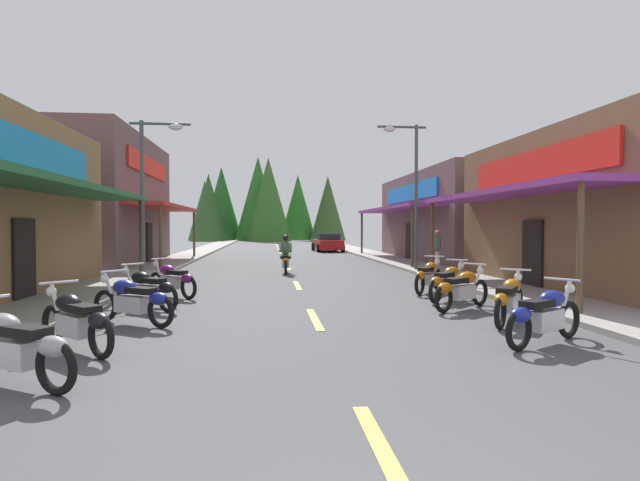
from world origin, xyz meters
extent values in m
cube|color=#4C4C4F|center=(0.00, 25.62, -0.05)|extent=(9.74, 81.24, 0.10)
cube|color=gray|center=(-5.95, 25.62, 0.06)|extent=(2.16, 81.24, 0.12)
cube|color=#9E9991|center=(5.95, 25.62, 0.06)|extent=(2.16, 81.24, 0.12)
cube|color=#E0C64C|center=(0.00, 2.00, 0.01)|extent=(0.16, 2.40, 0.01)
cube|color=#E0C64C|center=(0.00, 8.24, 0.01)|extent=(0.16, 2.40, 0.01)
cube|color=#E0C64C|center=(0.00, 14.15, 0.01)|extent=(0.16, 2.40, 0.01)
cube|color=#E0C64C|center=(0.00, 21.14, 0.01)|extent=(0.16, 2.40, 0.01)
cube|color=#E0C64C|center=(0.00, 27.25, 0.01)|extent=(0.16, 2.40, 0.01)
cube|color=#E0C64C|center=(0.00, 33.80, 0.01)|extent=(0.16, 2.40, 0.01)
cube|color=#E0C64C|center=(0.00, 40.51, 0.01)|extent=(0.16, 2.40, 0.01)
cube|color=#E0C64C|center=(0.00, 45.58, 0.01)|extent=(0.16, 2.40, 0.01)
cube|color=#E0C64C|center=(0.00, 51.42, 0.01)|extent=(0.16, 2.40, 0.01)
cube|color=#E0C64C|center=(0.00, 57.06, 0.01)|extent=(0.16, 2.40, 0.01)
cube|color=#236033|center=(-6.13, 11.25, 2.90)|extent=(1.80, 10.82, 0.16)
cylinder|color=brown|center=(-5.43, 16.46, 1.41)|extent=(0.14, 0.14, 2.82)
cube|color=#197FCC|center=(-6.97, 11.25, 3.87)|extent=(0.10, 8.41, 0.90)
cube|color=black|center=(-6.99, 11.25, 1.05)|extent=(0.08, 1.10, 2.10)
cube|color=brown|center=(-10.74, 24.59, 3.21)|extent=(7.42, 11.29, 6.42)
cube|color=#B72D28|center=(-6.13, 24.59, 2.90)|extent=(1.80, 10.16, 0.16)
cylinder|color=brown|center=(-5.43, 19.71, 1.41)|extent=(0.14, 0.14, 2.82)
cylinder|color=brown|center=(-5.43, 29.47, 1.41)|extent=(0.14, 0.14, 2.82)
cube|color=red|center=(-6.97, 24.59, 5.01)|extent=(0.10, 7.90, 0.90)
cube|color=black|center=(-6.99, 24.59, 1.05)|extent=(0.08, 1.10, 2.10)
cube|color=brown|center=(10.44, 12.39, 2.39)|extent=(6.82, 10.81, 4.79)
cube|color=#8C338C|center=(6.13, 12.39, 2.90)|extent=(1.80, 9.73, 0.16)
cylinder|color=brown|center=(5.43, 7.73, 1.41)|extent=(0.14, 0.14, 2.82)
cylinder|color=brown|center=(5.43, 17.06, 1.41)|extent=(0.14, 0.14, 2.82)
cube|color=red|center=(6.97, 12.39, 3.73)|extent=(0.10, 7.57, 0.90)
cube|color=black|center=(6.99, 12.39, 1.05)|extent=(0.08, 1.10, 2.10)
cube|color=brown|center=(10.67, 25.64, 2.44)|extent=(7.28, 13.67, 4.88)
cube|color=#8C338C|center=(6.13, 25.64, 2.90)|extent=(1.80, 12.30, 0.16)
cylinder|color=brown|center=(5.43, 19.68, 1.41)|extent=(0.14, 0.14, 2.82)
cylinder|color=brown|center=(5.43, 31.59, 1.41)|extent=(0.14, 0.14, 2.82)
cube|color=#197FCC|center=(6.97, 25.64, 3.81)|extent=(0.10, 9.57, 0.90)
cube|color=black|center=(6.99, 25.64, 1.05)|extent=(0.08, 1.10, 2.10)
cylinder|color=#474C51|center=(-5.27, 16.01, 2.78)|extent=(0.14, 0.14, 5.57)
cylinder|color=#474C51|center=(-4.64, 16.01, 5.47)|extent=(2.07, 0.10, 0.10)
ellipsoid|color=silver|center=(-4.11, 16.01, 5.37)|extent=(0.50, 0.30, 0.24)
cylinder|color=#474C51|center=(5.27, 18.62, 3.08)|extent=(0.14, 0.14, 6.16)
cylinder|color=#474C51|center=(4.64, 18.62, 6.06)|extent=(2.07, 0.10, 0.10)
ellipsoid|color=silver|center=(4.11, 18.62, 5.96)|extent=(0.50, 0.30, 0.24)
torus|color=black|center=(4.13, 6.05, 0.32)|extent=(0.60, 0.41, 0.64)
torus|color=black|center=(2.84, 5.29, 0.32)|extent=(0.60, 0.41, 0.64)
cube|color=silver|center=(3.48, 5.67, 0.40)|extent=(0.74, 0.60, 0.32)
ellipsoid|color=navy|center=(3.65, 5.77, 0.72)|extent=(0.64, 0.56, 0.28)
cube|color=black|center=(3.27, 5.54, 0.68)|extent=(0.66, 0.55, 0.12)
ellipsoid|color=navy|center=(2.88, 5.31, 0.55)|extent=(0.50, 0.43, 0.24)
cylinder|color=silver|center=(4.01, 5.98, 0.65)|extent=(0.35, 0.24, 0.71)
cylinder|color=silver|center=(3.91, 5.92, 1.02)|extent=(0.34, 0.54, 0.04)
sphere|color=white|center=(4.15, 6.06, 0.85)|extent=(0.16, 0.16, 0.16)
torus|color=black|center=(4.24, 8.01, 0.32)|extent=(0.48, 0.56, 0.64)
torus|color=black|center=(3.30, 6.84, 0.32)|extent=(0.48, 0.56, 0.64)
cube|color=silver|center=(3.77, 7.43, 0.40)|extent=(0.66, 0.72, 0.32)
ellipsoid|color=#BF660C|center=(3.90, 7.58, 0.72)|extent=(0.60, 0.64, 0.28)
cube|color=black|center=(3.61, 7.23, 0.68)|extent=(0.60, 0.64, 0.12)
ellipsoid|color=#BF660C|center=(3.33, 6.88, 0.55)|extent=(0.46, 0.49, 0.24)
cylinder|color=silver|center=(4.16, 7.91, 0.65)|extent=(0.28, 0.33, 0.71)
cylinder|color=silver|center=(4.08, 7.82, 1.02)|extent=(0.49, 0.41, 0.04)
sphere|color=white|center=(4.26, 8.03, 0.85)|extent=(0.16, 0.16, 0.16)
torus|color=black|center=(4.09, 9.54, 0.32)|extent=(0.58, 0.46, 0.64)
torus|color=black|center=(2.88, 8.66, 0.32)|extent=(0.58, 0.46, 0.64)
cube|color=silver|center=(3.49, 9.10, 0.40)|extent=(0.73, 0.64, 0.32)
ellipsoid|color=#BF660C|center=(3.65, 9.22, 0.72)|extent=(0.64, 0.59, 0.28)
cube|color=black|center=(3.28, 8.96, 0.68)|extent=(0.65, 0.58, 0.12)
ellipsoid|color=#BF660C|center=(2.92, 8.69, 0.55)|extent=(0.50, 0.45, 0.24)
cylinder|color=silver|center=(3.99, 9.47, 0.65)|extent=(0.34, 0.27, 0.71)
cylinder|color=silver|center=(3.89, 9.40, 1.02)|extent=(0.38, 0.51, 0.04)
sphere|color=white|center=(4.12, 9.56, 0.85)|extent=(0.16, 0.16, 0.16)
torus|color=black|center=(4.20, 11.01, 0.32)|extent=(0.52, 0.52, 0.64)
torus|color=black|center=(3.14, 9.95, 0.32)|extent=(0.52, 0.52, 0.64)
cube|color=silver|center=(3.67, 10.48, 0.40)|extent=(0.69, 0.69, 0.32)
ellipsoid|color=#BF660C|center=(3.81, 10.62, 0.72)|extent=(0.62, 0.62, 0.28)
cube|color=black|center=(3.49, 10.30, 0.68)|extent=(0.62, 0.62, 0.12)
ellipsoid|color=#BF660C|center=(3.18, 9.99, 0.55)|extent=(0.48, 0.48, 0.24)
cylinder|color=silver|center=(4.11, 10.92, 0.65)|extent=(0.30, 0.31, 0.71)
cylinder|color=silver|center=(4.02, 10.84, 1.02)|extent=(0.45, 0.45, 0.04)
sphere|color=white|center=(4.22, 11.03, 0.85)|extent=(0.16, 0.16, 0.16)
torus|color=black|center=(4.13, 12.69, 0.32)|extent=(0.47, 0.57, 0.64)
torus|color=black|center=(3.23, 11.50, 0.32)|extent=(0.47, 0.57, 0.64)
cube|color=silver|center=(3.68, 12.10, 0.40)|extent=(0.65, 0.73, 0.32)
ellipsoid|color=#BF660C|center=(3.80, 12.26, 0.72)|extent=(0.59, 0.64, 0.28)
cube|color=black|center=(3.53, 11.90, 0.68)|extent=(0.59, 0.65, 0.12)
ellipsoid|color=#BF660C|center=(3.26, 11.54, 0.55)|extent=(0.46, 0.50, 0.24)
cylinder|color=silver|center=(4.05, 12.59, 0.65)|extent=(0.27, 0.33, 0.71)
cylinder|color=silver|center=(3.98, 12.49, 1.02)|extent=(0.50, 0.39, 0.04)
sphere|color=white|center=(4.15, 12.72, 0.85)|extent=(0.16, 0.16, 0.16)
torus|color=black|center=(-3.32, 3.93, 0.32)|extent=(0.60, 0.41, 0.64)
cube|color=silver|center=(-3.96, 4.32, 0.40)|extent=(0.74, 0.60, 0.32)
ellipsoid|color=#99999E|center=(-4.14, 4.42, 0.72)|extent=(0.64, 0.56, 0.28)
cube|color=black|center=(-3.75, 4.19, 0.68)|extent=(0.66, 0.55, 0.12)
ellipsoid|color=#99999E|center=(-3.36, 3.96, 0.55)|extent=(0.50, 0.43, 0.24)
torus|color=black|center=(-4.40, 6.51, 0.32)|extent=(0.53, 0.52, 0.64)
torus|color=black|center=(-3.32, 5.47, 0.32)|extent=(0.53, 0.52, 0.64)
cube|color=silver|center=(-3.86, 5.99, 0.40)|extent=(0.70, 0.69, 0.32)
ellipsoid|color=black|center=(-4.01, 6.13, 0.72)|extent=(0.63, 0.62, 0.28)
cube|color=black|center=(-3.68, 5.81, 0.68)|extent=(0.63, 0.62, 0.12)
ellipsoid|color=black|center=(-3.36, 5.50, 0.55)|extent=(0.48, 0.48, 0.24)
cylinder|color=silver|center=(-4.31, 6.42, 0.65)|extent=(0.31, 0.30, 0.71)
cylinder|color=silver|center=(-4.22, 6.33, 1.02)|extent=(0.45, 0.46, 0.04)
sphere|color=white|center=(-4.42, 6.53, 0.85)|extent=(0.16, 0.16, 0.16)
torus|color=black|center=(-4.19, 8.46, 0.32)|extent=(0.59, 0.44, 0.64)
torus|color=black|center=(-2.94, 7.63, 0.32)|extent=(0.59, 0.44, 0.64)
cube|color=silver|center=(-3.56, 8.04, 0.40)|extent=(0.74, 0.62, 0.32)
ellipsoid|color=navy|center=(-3.73, 8.16, 0.72)|extent=(0.64, 0.58, 0.28)
cube|color=black|center=(-3.36, 7.91, 0.68)|extent=(0.65, 0.57, 0.12)
ellipsoid|color=navy|center=(-2.98, 7.66, 0.55)|extent=(0.50, 0.44, 0.24)
cylinder|color=silver|center=(-4.08, 8.39, 0.65)|extent=(0.34, 0.26, 0.71)
cylinder|color=silver|center=(-3.98, 8.32, 1.02)|extent=(0.37, 0.52, 0.04)
sphere|color=white|center=(-4.21, 8.48, 0.85)|extent=(0.16, 0.16, 0.16)
torus|color=black|center=(-4.29, 10.34, 0.32)|extent=(0.55, 0.49, 0.64)
torus|color=black|center=(-3.15, 9.37, 0.32)|extent=(0.55, 0.49, 0.64)
cube|color=silver|center=(-3.72, 9.85, 0.40)|extent=(0.72, 0.67, 0.32)
ellipsoid|color=black|center=(-3.87, 9.98, 0.72)|extent=(0.63, 0.61, 0.28)
cube|color=black|center=(-3.53, 9.69, 0.68)|extent=(0.64, 0.60, 0.12)
ellipsoid|color=black|center=(-3.18, 9.40, 0.55)|extent=(0.49, 0.47, 0.24)
cylinder|color=silver|center=(-4.19, 10.25, 0.65)|extent=(0.32, 0.29, 0.71)
cylinder|color=silver|center=(-4.10, 10.18, 1.02)|extent=(0.42, 0.48, 0.04)
sphere|color=white|center=(-4.31, 10.36, 0.85)|extent=(0.16, 0.16, 0.16)
torus|color=black|center=(-4.04, 12.40, 0.32)|extent=(0.52, 0.53, 0.64)
torus|color=black|center=(-3.00, 11.32, 0.32)|extent=(0.52, 0.53, 0.64)
cube|color=silver|center=(-3.52, 11.86, 0.40)|extent=(0.69, 0.70, 0.32)
ellipsoid|color=#721972|center=(-3.66, 12.00, 0.72)|extent=(0.62, 0.62, 0.28)
cube|color=black|center=(-3.34, 11.68, 0.68)|extent=(0.62, 0.63, 0.12)
ellipsoid|color=#721972|center=(-3.03, 11.36, 0.55)|extent=(0.48, 0.48, 0.24)
cylinder|color=silver|center=(-3.95, 12.31, 0.65)|extent=(0.30, 0.31, 0.71)
cylinder|color=silver|center=(-3.87, 12.22, 1.02)|extent=(0.46, 0.45, 0.04)
sphere|color=white|center=(-4.06, 12.42, 0.85)|extent=(0.16, 0.16, 0.16)
torus|color=black|center=(-0.20, 19.21, 0.32)|extent=(0.12, 0.64, 0.64)
torus|color=black|center=(-0.24, 17.71, 0.32)|extent=(0.12, 0.64, 0.64)
cube|color=silver|center=(-0.22, 18.46, 0.40)|extent=(0.30, 0.71, 0.32)
ellipsoid|color=#BF660C|center=(-0.21, 18.66, 0.72)|extent=(0.34, 0.57, 0.28)
cube|color=black|center=(-0.23, 18.21, 0.68)|extent=(0.30, 0.61, 0.12)
ellipsoid|color=#BF660C|center=(-0.24, 17.76, 0.55)|extent=(0.25, 0.45, 0.24)
cylinder|color=silver|center=(-0.20, 19.08, 0.65)|extent=(0.07, 0.37, 0.71)
cylinder|color=silver|center=(-0.21, 18.96, 1.02)|extent=(0.60, 0.06, 0.04)
sphere|color=white|center=(-0.20, 19.24, 0.85)|extent=(0.16, 0.16, 0.16)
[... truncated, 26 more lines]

